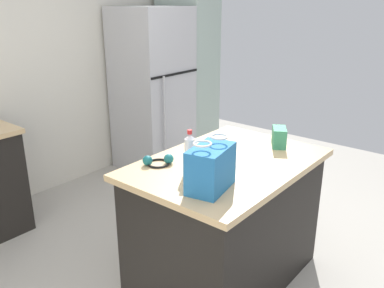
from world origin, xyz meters
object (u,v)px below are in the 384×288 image
at_px(refrigerator, 153,90).
at_px(small_box, 279,137).
at_px(tall_cabinet, 188,70).
at_px(ear_defenders, 158,161).
at_px(shopping_bag, 211,168).
at_px(kitchen_island, 226,221).
at_px(bottle, 190,153).

xyz_separation_m(refrigerator, small_box, (-0.75, -2.00, 0.05)).
relative_size(tall_cabinet, small_box, 12.41).
distance_m(refrigerator, ear_defenders, 2.21).
xyz_separation_m(tall_cabinet, small_box, (-1.38, -2.01, -0.09)).
bearing_deg(small_box, shopping_bag, -177.33).
bearing_deg(ear_defenders, shopping_bag, -98.86).
xyz_separation_m(kitchen_island, shopping_bag, (-0.40, -0.16, 0.57)).
distance_m(kitchen_island, tall_cabinet, 2.71).
bearing_deg(tall_cabinet, ear_defenders, -144.16).
bearing_deg(small_box, ear_defenders, 151.60).
distance_m(refrigerator, tall_cabinet, 0.65).
bearing_deg(refrigerator, kitchen_island, -122.96).
xyz_separation_m(shopping_bag, ear_defenders, (0.07, 0.47, -0.10)).
height_order(kitchen_island, bottle, bottle).
bearing_deg(bottle, refrigerator, 50.03).
bearing_deg(bottle, shopping_bag, -114.51).
relative_size(refrigerator, small_box, 10.70).
distance_m(shopping_bag, small_box, 0.87).
xyz_separation_m(refrigerator, tall_cabinet, (0.63, 0.00, 0.15)).
distance_m(tall_cabinet, ear_defenders, 2.69).
bearing_deg(tall_cabinet, small_box, -124.62).
xyz_separation_m(refrigerator, ear_defenders, (-1.55, -1.57, 0.01)).
bearing_deg(kitchen_island, bottle, 164.99).
xyz_separation_m(refrigerator, bottle, (-1.51, -1.81, 0.11)).
height_order(refrigerator, tall_cabinet, tall_cabinet).
height_order(shopping_bag, small_box, shopping_bag).
xyz_separation_m(kitchen_island, small_box, (0.47, -0.12, 0.51)).
height_order(kitchen_island, shopping_bag, shopping_bag).
relative_size(shopping_bag, small_box, 1.93).
height_order(refrigerator, small_box, refrigerator).
bearing_deg(kitchen_island, refrigerator, 57.04).
xyz_separation_m(tall_cabinet, bottle, (-2.14, -1.81, -0.04)).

